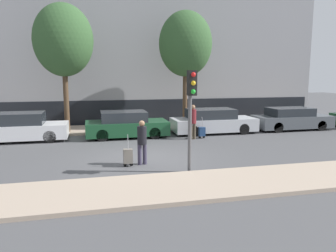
# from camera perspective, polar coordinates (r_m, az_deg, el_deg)

# --- Properties ---
(ground_plane) EXTENTS (80.00, 80.00, 0.00)m
(ground_plane) POSITION_cam_1_polar(r_m,az_deg,el_deg) (13.07, -3.96, -5.53)
(ground_plane) COLOR #4C4C4F
(sidewalk_near) EXTENTS (28.00, 2.50, 0.12)m
(sidewalk_near) POSITION_cam_1_polar(r_m,az_deg,el_deg) (9.53, -0.19, -10.69)
(sidewalk_near) COLOR tan
(sidewalk_near) RESTS_ON ground_plane
(sidewalk_far) EXTENTS (28.00, 3.00, 0.12)m
(sidewalk_far) POSITION_cam_1_polar(r_m,az_deg,el_deg) (19.86, -7.28, -0.41)
(sidewalk_far) COLOR tan
(sidewalk_far) RESTS_ON ground_plane
(building_facade) EXTENTS (28.00, 3.27, 11.17)m
(building_facade) POSITION_cam_1_polar(r_m,az_deg,el_deg) (23.50, -8.58, 14.50)
(building_facade) COLOR gray
(building_facade) RESTS_ON ground_plane
(parked_car_0) EXTENTS (4.23, 1.83, 1.41)m
(parked_car_0) POSITION_cam_1_polar(r_m,az_deg,el_deg) (17.71, -24.04, -0.28)
(parked_car_0) COLOR silver
(parked_car_0) RESTS_ON ground_plane
(parked_car_1) EXTENTS (4.24, 1.88, 1.36)m
(parked_car_1) POSITION_cam_1_polar(r_m,az_deg,el_deg) (17.31, -7.30, 0.17)
(parked_car_1) COLOR #194728
(parked_car_1) RESTS_ON ground_plane
(parked_car_2) EXTENTS (4.69, 1.83, 1.37)m
(parked_car_2) POSITION_cam_1_polar(r_m,az_deg,el_deg) (18.55, 7.81, 0.76)
(parked_car_2) COLOR #B7BABF
(parked_car_2) RESTS_ON ground_plane
(parked_car_3) EXTENTS (4.58, 1.80, 1.31)m
(parked_car_3) POSITION_cam_1_polar(r_m,az_deg,el_deg) (20.91, 20.68, 1.12)
(parked_car_3) COLOR #4C5156
(parked_car_3) RESTS_ON ground_plane
(pedestrian_left) EXTENTS (0.34, 0.34, 1.63)m
(pedestrian_left) POSITION_cam_1_polar(r_m,az_deg,el_deg) (11.92, -4.55, -2.41)
(pedestrian_left) COLOR #383347
(pedestrian_left) RESTS_ON ground_plane
(trolley_left) EXTENTS (0.34, 0.29, 1.17)m
(trolley_left) POSITION_cam_1_polar(r_m,az_deg,el_deg) (11.85, -6.98, -5.24)
(trolley_left) COLOR slate
(trolley_left) RESTS_ON ground_plane
(pedestrian_right) EXTENTS (0.34, 0.34, 1.76)m
(pedestrian_right) POSITION_cam_1_polar(r_m,az_deg,el_deg) (16.60, 4.35, 1.10)
(pedestrian_right) COLOR #4C4233
(pedestrian_right) RESTS_ON ground_plane
(trolley_right) EXTENTS (0.34, 0.29, 1.12)m
(trolley_right) POSITION_cam_1_polar(r_m,az_deg,el_deg) (16.99, 5.92, -0.98)
(trolley_right) COLOR navy
(trolley_right) RESTS_ON ground_plane
(traffic_light) EXTENTS (0.28, 0.47, 3.40)m
(traffic_light) POSITION_cam_1_polar(r_m,az_deg,el_deg) (10.64, 4.04, 4.46)
(traffic_light) COLOR #515154
(traffic_light) RESTS_ON ground_plane
(parked_bicycle) EXTENTS (1.77, 0.06, 0.96)m
(parked_bicycle) POSITION_cam_1_polar(r_m,az_deg,el_deg) (21.30, 7.61, 1.39)
(parked_bicycle) COLOR black
(parked_bicycle) RESTS_ON sidewalk_far
(bare_tree_near_crossing) EXTENTS (3.16, 3.16, 6.90)m
(bare_tree_near_crossing) POSITION_cam_1_polar(r_m,az_deg,el_deg) (18.93, -17.76, 13.99)
(bare_tree_near_crossing) COLOR #4C3826
(bare_tree_near_crossing) RESTS_ON sidewalk_far
(bare_tree_down_street) EXTENTS (3.15, 3.15, 6.87)m
(bare_tree_down_street) POSITION_cam_1_polar(r_m,az_deg,el_deg) (20.01, 3.06, 14.04)
(bare_tree_down_street) COLOR #4C3826
(bare_tree_down_street) RESTS_ON sidewalk_far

